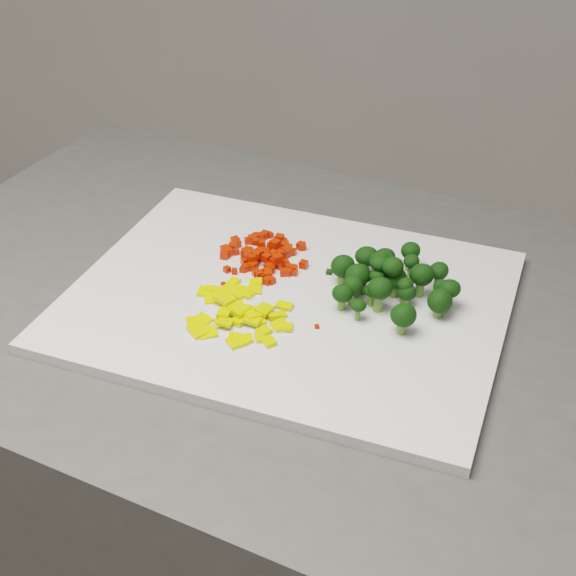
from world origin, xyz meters
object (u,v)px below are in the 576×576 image
(counter_block, at_px, (266,538))
(carrot_pile, at_px, (264,249))
(pepper_pile, at_px, (238,308))
(cutting_board, at_px, (288,300))
(broccoli_pile, at_px, (395,276))

(counter_block, height_order, carrot_pile, carrot_pile)
(carrot_pile, xyz_separation_m, pepper_pile, (0.01, -0.11, -0.01))
(counter_block, distance_m, cutting_board, 0.46)
(counter_block, relative_size, cutting_board, 1.92)
(carrot_pile, distance_m, broccoli_pile, 0.17)
(cutting_board, height_order, broccoli_pile, broccoli_pile)
(cutting_board, xyz_separation_m, pepper_pile, (-0.04, -0.05, 0.02))
(cutting_board, xyz_separation_m, carrot_pile, (-0.05, 0.06, 0.02))
(counter_block, xyz_separation_m, carrot_pile, (-0.01, 0.05, 0.48))
(carrot_pile, bearing_deg, counter_block, -78.31)
(carrot_pile, xyz_separation_m, broccoli_pile, (0.16, -0.03, 0.02))
(carrot_pile, height_order, pepper_pile, carrot_pile)
(pepper_pile, bearing_deg, counter_block, 89.14)
(carrot_pile, bearing_deg, pepper_pile, -85.63)
(cutting_board, bearing_deg, pepper_pile, -128.75)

